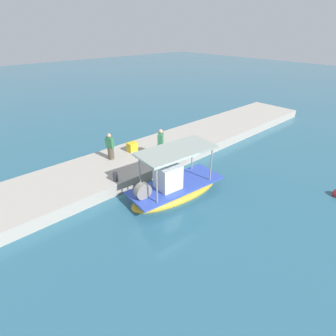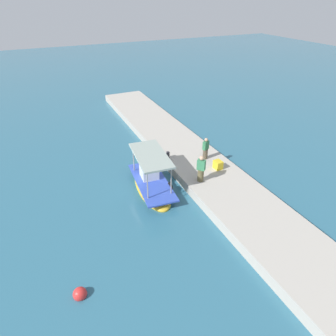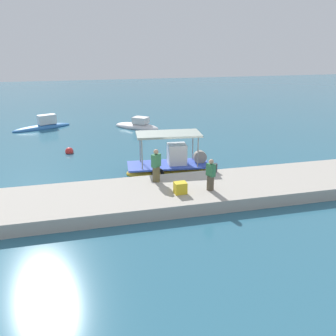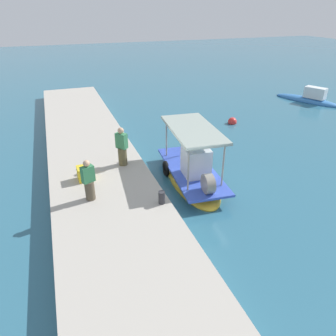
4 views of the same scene
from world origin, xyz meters
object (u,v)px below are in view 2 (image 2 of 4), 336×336
at_px(marker_buoy, 80,294).
at_px(fisherman_near_bollard, 206,149).
at_px(mooring_bollard, 168,155).
at_px(main_fishing_boat, 151,182).
at_px(fisherman_by_crate, 201,170).
at_px(cargo_crate, 218,165).

bearing_deg(marker_buoy, fisherman_near_bollard, -55.66).
bearing_deg(mooring_bollard, marker_buoy, 136.14).
xyz_separation_m(mooring_bollard, marker_buoy, (-8.22, 7.90, -0.76)).
relative_size(main_fishing_boat, fisherman_near_bollard, 3.33).
bearing_deg(main_fishing_boat, marker_buoy, 136.82).
xyz_separation_m(main_fishing_boat, fisherman_by_crate, (-1.46, -2.78, 1.01)).
bearing_deg(cargo_crate, fisherman_by_crate, 113.64).
bearing_deg(main_fishing_boat, cargo_crate, -98.04).
height_order(fisherman_by_crate, mooring_bollard, fisherman_by_crate).
bearing_deg(fisherman_by_crate, main_fishing_boat, 62.35).
xyz_separation_m(main_fishing_boat, mooring_bollard, (2.11, -2.16, 0.45)).
bearing_deg(cargo_crate, main_fishing_boat, 81.96).
bearing_deg(main_fishing_boat, fisherman_near_bollard, -78.61).
xyz_separation_m(fisherman_near_bollard, fisherman_by_crate, (-2.38, 1.78, 0.08)).
distance_m(mooring_bollard, cargo_crate, 3.69).
distance_m(mooring_bollard, marker_buoy, 11.43).
bearing_deg(marker_buoy, mooring_bollard, -43.86).
height_order(fisherman_by_crate, marker_buoy, fisherman_by_crate).
height_order(main_fishing_boat, marker_buoy, main_fishing_boat).
relative_size(mooring_bollard, marker_buoy, 0.81).
height_order(fisherman_near_bollard, fisherman_by_crate, fisherman_by_crate).
distance_m(fisherman_near_bollard, fisherman_by_crate, 2.97).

